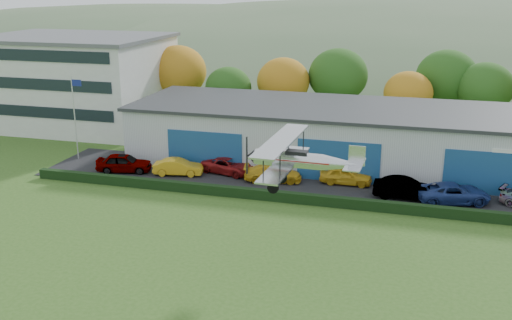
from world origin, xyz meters
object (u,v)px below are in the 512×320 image
(car_4, at_px, (346,175))
(biplane, at_px, (298,159))
(hangar, at_px, (348,135))
(car_5, at_px, (405,188))
(car_1, at_px, (178,167))
(car_3, at_px, (273,173))
(flagpole, at_px, (75,110))
(car_0, at_px, (124,163))
(office_block, at_px, (75,80))
(car_2, at_px, (228,166))
(car_6, at_px, (453,193))

(car_4, bearing_deg, biplane, 176.55)
(hangar, relative_size, car_5, 8.20)
(car_1, relative_size, car_3, 0.89)
(car_3, relative_size, biplane, 0.62)
(flagpole, distance_m, car_5, 30.93)
(car_4, bearing_deg, car_0, 95.90)
(car_1, bearing_deg, office_block, 40.49)
(flagpole, height_order, biplane, flagpole)
(car_5, bearing_deg, car_2, 81.50)
(car_0, distance_m, car_2, 9.37)
(car_2, relative_size, biplane, 0.63)
(car_1, bearing_deg, car_6, -103.02)
(car_6, height_order, biplane, biplane)
(car_1, height_order, car_6, car_6)
(car_0, height_order, car_1, car_0)
(hangar, xyz_separation_m, car_1, (-13.77, -7.99, -1.89))
(car_6, bearing_deg, car_3, 67.97)
(hangar, relative_size, car_2, 8.22)
(office_block, distance_m, car_1, 24.80)
(car_3, bearing_deg, car_5, -107.19)
(flagpole, xyz_separation_m, car_4, (25.64, -0.47, -3.99))
(car_5, height_order, biplane, biplane)
(car_4, bearing_deg, car_6, -104.24)
(car_0, bearing_deg, car_5, -104.12)
(car_2, height_order, biplane, biplane)
(office_block, height_order, biplane, office_block)
(biplane, bearing_deg, car_2, 122.87)
(office_block, relative_size, flagpole, 2.57)
(flagpole, bearing_deg, car_5, -4.96)
(car_4, xyz_separation_m, car_6, (8.51, -2.15, 0.03))
(flagpole, bearing_deg, car_0, -22.35)
(car_1, xyz_separation_m, biplane, (13.60, -14.28, 6.05))
(office_block, distance_m, car_6, 45.27)
(flagpole, relative_size, biplane, 1.02)
(car_1, distance_m, car_5, 19.46)
(car_1, height_order, car_2, car_1)
(flagpole, distance_m, car_4, 25.96)
(flagpole, xyz_separation_m, biplane, (24.71, -16.29, 2.03))
(car_0, xyz_separation_m, car_6, (28.04, -0.10, -0.06))
(car_3, height_order, car_6, car_6)
(flagpole, relative_size, car_5, 1.62)
(hangar, relative_size, biplane, 5.20)
(office_block, xyz_separation_m, car_2, (23.36, -13.40, -4.48))
(flagpole, height_order, car_0, flagpole)
(flagpole, xyz_separation_m, car_0, (6.12, -2.51, -3.91))
(biplane, bearing_deg, car_0, 145.55)
(flagpole, bearing_deg, car_1, -10.26)
(office_block, bearing_deg, car_1, -37.98)
(car_3, bearing_deg, car_6, -105.56)
(car_3, bearing_deg, car_1, 82.48)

